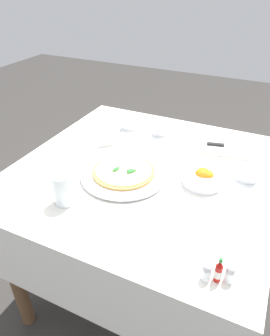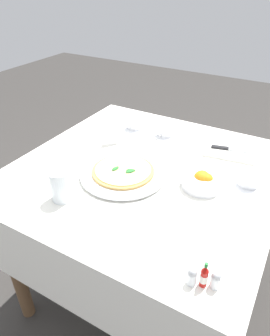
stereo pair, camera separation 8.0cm
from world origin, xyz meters
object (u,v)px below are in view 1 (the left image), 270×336
Objects in this scene: citrus_bowl at (203,178)px; pepper_shaker at (206,273)px; water_glass_near_right at (64,190)px; hot_sauce_bottle at (218,271)px; pizza_plate at (124,174)px; napkin_folded at (226,148)px; salt_shaker at (230,275)px; coffee_cup_right_edge at (248,175)px; coffee_cup_far_left at (129,124)px; dinner_knife at (227,146)px; menu_card at (106,140)px; pizza at (124,171)px; coffee_cup_left_edge at (161,130)px.

citrus_bowl is 0.44m from pepper_shaker.
water_glass_near_right is 0.57m from hot_sauce_bottle.
pizza_plate is 0.26m from water_glass_near_right.
salt_shaker reaches higher than napkin_folded.
coffee_cup_right_edge is at bearing 86.85° from pepper_shaker.
hot_sauce_bottle reaches higher than coffee_cup_far_left.
napkin_folded is at bearing -180.00° from dinner_knife.
menu_card is at bearing 134.90° from pizza_plate.
salt_shaker is (0.47, -0.32, 0.00)m from pizza.
water_glass_near_right reaches higher than pizza.
coffee_cup_right_edge is 0.50m from coffee_cup_left_edge.
coffee_cup_far_left is at bearing 132.11° from salt_shaker.
coffee_cup_far_left reaches higher than coffee_cup_left_edge.
coffee_cup_far_left reaches higher than salt_shaker.
salt_shaker and pepper_shaker have the same top height.
pepper_shaker is at bearing -160.35° from hot_sauce_bottle.
coffee_cup_right_edge is 2.31× the size of pepper_shaker.
pizza_plate is 6.03× the size of pepper_shaker.
citrus_bowl is 0.44m from hot_sauce_bottle.
water_glass_near_right is 0.52m from citrus_bowl.
salt_shaker is at bearing -66.17° from citrus_bowl.
coffee_cup_far_left is at bearing 128.74° from pepper_shaker.
pizza_plate is 0.26m from menu_card.
pizza is at bearing -163.75° from citrus_bowl.
napkin_folded is at bearing 50.07° from pizza.
pizza_plate is 2.93× the size of water_glass_near_right.
water_glass_near_right reaches higher than menu_card.
pizza_plate is at bearing -66.80° from coffee_cup_far_left.
pizza is (0.00, -0.00, 0.01)m from pizza_plate.
citrus_bowl is at bearing -102.55° from napkin_folded.
water_glass_near_right is at bearing -131.69° from menu_card.
pizza_plate is 0.31m from citrus_bowl.
pepper_shaker is at bearing -89.96° from napkin_folded.
napkin_folded is 1.21× the size of dinner_knife.
coffee_cup_far_left is 0.49m from dinner_knife.
salt_shaker is (0.15, -0.70, 0.02)m from napkin_folded.
salt_shaker is at bearing -8.38° from water_glass_near_right.
dinner_knife is at bearing -30.15° from menu_card.
coffee_cup_far_left is 1.57× the size of hot_sauce_bottle.
coffee_cup_left_edge is 1.82× the size of menu_card.
dinner_knife is at bearing 102.00° from salt_shaker.
coffee_cup_right_edge is 0.69m from water_glass_near_right.
pizza is 4.37× the size of pepper_shaker.
napkin_folded is 2.83× the size of hot_sauce_bottle.
pizza_plate is 2.56× the size of coffee_cup_left_edge.
napkin_folded is 0.72m from salt_shaker.
napkin_folded is 0.01m from dinner_knife.
coffee_cup_left_edge is 1.60× the size of hot_sauce_bottle.
hot_sauce_bottle reaches higher than menu_card.
coffee_cup_right_edge is (0.61, -0.21, -0.00)m from coffee_cup_far_left.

